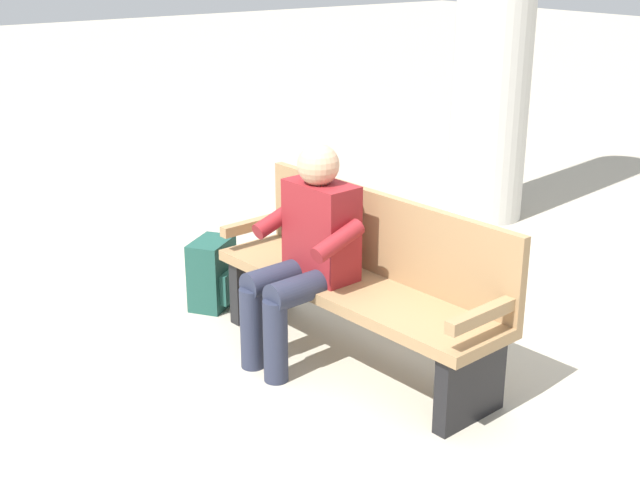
% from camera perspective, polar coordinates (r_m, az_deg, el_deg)
% --- Properties ---
extents(ground_plane, '(40.00, 40.00, 0.00)m').
position_cam_1_polar(ground_plane, '(4.67, 2.24, -8.08)').
color(ground_plane, '#B7AD99').
extents(bench_near, '(1.83, 0.63, 0.90)m').
position_cam_1_polar(bench_near, '(4.53, 2.97, -2.65)').
color(bench_near, '#9E7A51').
rests_on(bench_near, ground).
extents(person_seated, '(0.59, 0.60, 1.18)m').
position_cam_1_polar(person_seated, '(4.46, -0.99, -0.62)').
color(person_seated, maroon).
rests_on(person_seated, ground).
extents(backpack, '(0.35, 0.37, 0.43)m').
position_cam_1_polar(backpack, '(5.29, -7.18, -2.28)').
color(backpack, '#1E4C42').
rests_on(backpack, ground).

